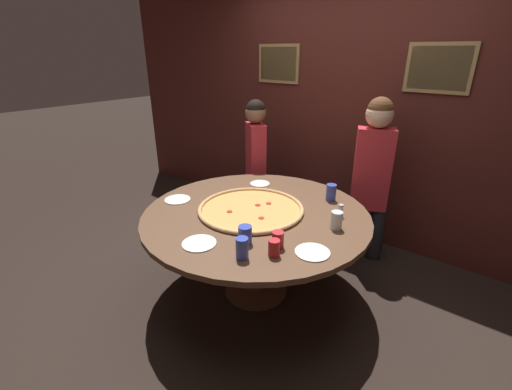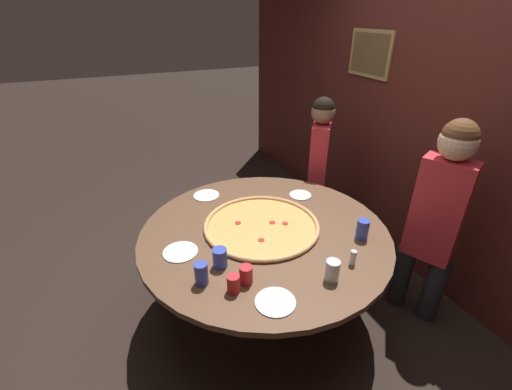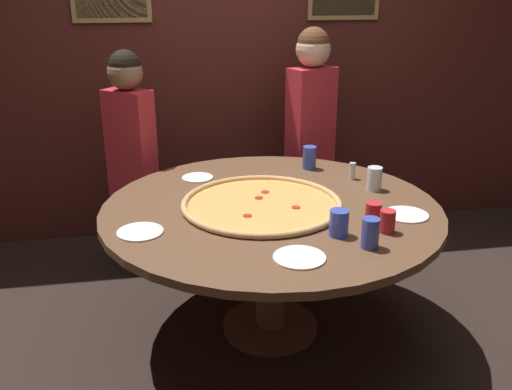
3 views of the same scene
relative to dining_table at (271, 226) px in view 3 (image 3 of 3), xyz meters
The scene contains 17 objects.
ground_plane 0.62m from the dining_table, ahead, with size 24.00×24.00×0.00m, color black.
back_wall 1.62m from the dining_table, 90.00° to the left, with size 6.40×0.08×2.60m.
dining_table is the anchor object (origin of this frame).
giant_pizza 0.14m from the dining_table, behind, with size 0.82×0.82×0.03m.
drink_cup_centre_back 0.50m from the dining_table, 60.65° to the right, with size 0.09×0.09×0.12m, color #384CB7.
drink_cup_far_right 0.64m from the dining_table, 41.79° to the right, with size 0.07×0.07×0.11m, color #B22328.
drink_cup_beside_pizza 0.68m from the dining_table, 57.99° to the left, with size 0.08×0.08×0.14m, color #384CB7.
drink_cup_near_left 0.66m from the dining_table, 59.52° to the right, with size 0.08×0.08×0.13m, color #384CB7.
drink_cup_far_left 0.64m from the dining_table, 12.58° to the left, with size 0.08×0.08×0.13m, color silver.
drink_cup_front_edge 0.56m from the dining_table, 37.09° to the right, with size 0.08×0.08×0.11m, color #B22328.
white_plate_beside_cup 0.68m from the dining_table, 20.87° to the right, with size 0.22×0.22×0.01m, color white.
white_plate_right_side 0.61m from the dining_table, 124.44° to the left, with size 0.18×0.18×0.01m, color white.
white_plate_left_side 0.61m from the dining_table, 90.28° to the right, with size 0.22×0.22×0.01m, color white.
white_plate_near_front 0.70m from the dining_table, 161.42° to the right, with size 0.21×0.21×0.01m, color white.
condiment_shaker 0.65m from the dining_table, 31.13° to the left, with size 0.04×0.04×0.10m.
diner_far_right 1.20m from the dining_table, 65.31° to the left, with size 0.40×0.29×1.54m.
diner_centre_back 1.18m from the dining_table, 128.15° to the left, with size 0.36×0.32×1.43m.
Camera 3 is at (-0.54, -2.65, 1.83)m, focal length 40.00 mm.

